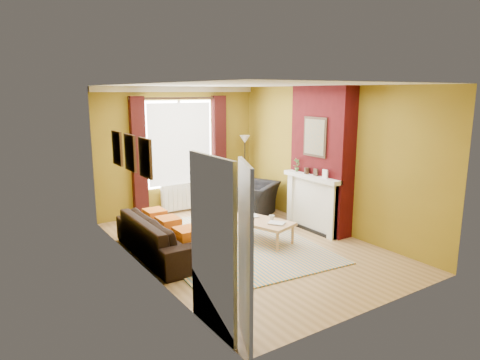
% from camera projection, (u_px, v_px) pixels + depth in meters
% --- Properties ---
extents(ground, '(5.50, 5.50, 0.00)m').
position_uv_depth(ground, '(248.00, 245.00, 7.62)').
color(ground, olive).
rests_on(ground, ground).
extents(room_walls, '(3.82, 5.54, 2.83)m').
position_uv_depth(room_walls, '(267.00, 164.00, 7.91)').
color(room_walls, olive).
rests_on(room_walls, ground).
extents(striped_rug, '(2.95, 3.86, 0.02)m').
position_uv_depth(striped_rug, '(231.00, 242.00, 7.77)').
color(striped_rug, teal).
rests_on(striped_rug, ground).
extents(sofa, '(0.89, 2.25, 0.66)m').
position_uv_depth(sofa, '(163.00, 235.00, 7.16)').
color(sofa, black).
rests_on(sofa, ground).
extents(armchair, '(1.50, 1.45, 0.74)m').
position_uv_depth(armchair, '(251.00, 200.00, 9.34)').
color(armchair, black).
rests_on(armchair, ground).
extents(coffee_table, '(0.97, 1.36, 0.41)m').
position_uv_depth(coffee_table, '(259.00, 222.00, 7.74)').
color(coffee_table, tan).
rests_on(coffee_table, ground).
extents(wicker_stool, '(0.32, 0.32, 0.39)m').
position_uv_depth(wicker_stool, '(222.00, 204.00, 9.62)').
color(wicker_stool, '#A07F45').
rests_on(wicker_stool, ground).
extents(floor_lamp, '(0.30, 0.30, 1.68)m').
position_uv_depth(floor_lamp, '(245.00, 150.00, 10.15)').
color(floor_lamp, black).
rests_on(floor_lamp, ground).
extents(book_a, '(0.33, 0.35, 0.03)m').
position_uv_depth(book_a, '(275.00, 225.00, 7.41)').
color(book_a, '#999999').
rests_on(book_a, coffee_table).
extents(book_b, '(0.28, 0.34, 0.02)m').
position_uv_depth(book_b, '(246.00, 216.00, 7.93)').
color(book_b, '#999999').
rests_on(book_b, coffee_table).
extents(mug, '(0.11, 0.11, 0.09)m').
position_uv_depth(mug, '(272.00, 218.00, 7.71)').
color(mug, '#999999').
rests_on(mug, coffee_table).
extents(tv_remote, '(0.06, 0.16, 0.02)m').
position_uv_depth(tv_remote, '(250.00, 218.00, 7.81)').
color(tv_remote, '#292A2C').
rests_on(tv_remote, coffee_table).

